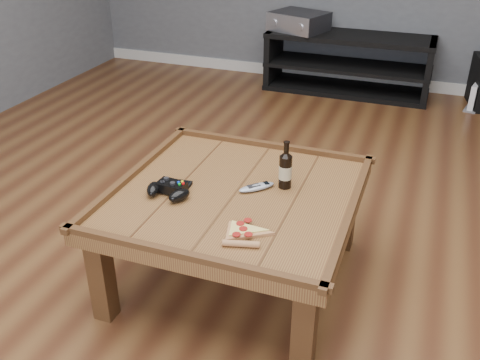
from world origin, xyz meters
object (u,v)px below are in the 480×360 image
(coffee_table, at_px, (235,205))
(smartphone, at_px, (181,188))
(av_receiver, at_px, (299,21))
(game_controller, at_px, (168,190))
(game_console, at_px, (474,98))
(pizza_slice, at_px, (243,233))
(media_console, at_px, (348,64))
(remote_control, at_px, (257,187))
(beer_bottle, at_px, (285,169))

(coffee_table, xyz_separation_m, smartphone, (-0.23, -0.05, 0.07))
(av_receiver, bearing_deg, game_controller, -66.40)
(av_receiver, xyz_separation_m, game_console, (1.50, -0.09, -0.48))
(pizza_slice, height_order, smartphone, pizza_slice)
(av_receiver, distance_m, game_console, 1.58)
(av_receiver, bearing_deg, media_console, 20.34)
(game_controller, bearing_deg, coffee_table, 29.07)
(remote_control, height_order, av_receiver, av_receiver)
(coffee_table, bearing_deg, av_receiver, 99.35)
(beer_bottle, bearing_deg, remote_control, -149.03)
(coffee_table, height_order, av_receiver, av_receiver)
(beer_bottle, relative_size, game_controller, 1.01)
(game_console, bearing_deg, remote_control, -97.71)
(game_console, bearing_deg, game_controller, -102.35)
(coffee_table, relative_size, remote_control, 6.77)
(coffee_table, height_order, media_console, media_console)
(coffee_table, relative_size, game_controller, 4.87)
(game_controller, height_order, smartphone, game_controller)
(coffee_table, relative_size, game_console, 4.82)
(coffee_table, height_order, game_controller, game_controller)
(remote_control, bearing_deg, game_controller, -107.25)
(pizza_slice, bearing_deg, media_console, 77.93)
(media_console, height_order, beer_bottle, beer_bottle)
(smartphone, relative_size, remote_control, 0.79)
(coffee_table, distance_m, beer_bottle, 0.26)
(game_console, bearing_deg, coffee_table, -98.71)
(coffee_table, distance_m, game_controller, 0.29)
(coffee_table, height_order, game_console, coffee_table)
(remote_control, distance_m, av_receiver, 2.74)
(smartphone, distance_m, remote_control, 0.32)
(beer_bottle, bearing_deg, pizza_slice, -96.40)
(pizza_slice, height_order, av_receiver, av_receiver)
(media_console, bearing_deg, beer_bottle, -86.06)
(coffee_table, distance_m, game_console, 2.87)
(coffee_table, height_order, pizza_slice, same)
(media_console, xyz_separation_m, pizza_slice, (0.14, -3.03, 0.21))
(beer_bottle, bearing_deg, av_receiver, 103.56)
(coffee_table, relative_size, av_receiver, 1.92)
(coffee_table, xyz_separation_m, media_console, (0.00, 2.75, -0.15))
(coffee_table, relative_size, beer_bottle, 4.82)
(smartphone, xyz_separation_m, game_console, (1.27, 2.70, -0.36))
(coffee_table, bearing_deg, remote_control, 37.72)
(media_console, bearing_deg, remote_control, -88.41)
(media_console, height_order, pizza_slice, media_console)
(pizza_slice, bearing_deg, game_console, 58.14)
(pizza_slice, bearing_deg, av_receiver, 86.36)
(smartphone, relative_size, av_receiver, 0.22)
(pizza_slice, bearing_deg, beer_bottle, 68.97)
(media_console, relative_size, pizza_slice, 5.22)
(coffee_table, bearing_deg, game_controller, -155.60)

